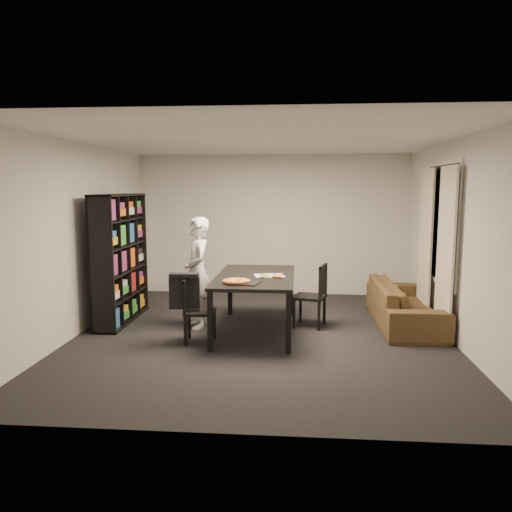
# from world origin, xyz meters

# --- Properties ---
(room) EXTENTS (5.01, 5.51, 2.61)m
(room) POSITION_xyz_m (0.00, 0.00, 1.30)
(room) COLOR black
(room) RESTS_ON ground
(window_pane) EXTENTS (0.02, 1.40, 1.60)m
(window_pane) POSITION_xyz_m (2.48, 0.60, 1.50)
(window_pane) COLOR black
(window_pane) RESTS_ON room
(window_frame) EXTENTS (0.03, 1.52, 1.72)m
(window_frame) POSITION_xyz_m (2.48, 0.60, 1.50)
(window_frame) COLOR white
(window_frame) RESTS_ON room
(curtain_left) EXTENTS (0.03, 0.70, 2.25)m
(curtain_left) POSITION_xyz_m (2.40, 0.08, 1.15)
(curtain_left) COLOR beige
(curtain_left) RESTS_ON room
(curtain_right) EXTENTS (0.03, 0.70, 2.25)m
(curtain_right) POSITION_xyz_m (2.40, 1.12, 1.15)
(curtain_right) COLOR beige
(curtain_right) RESTS_ON room
(bookshelf) EXTENTS (0.35, 1.50, 1.90)m
(bookshelf) POSITION_xyz_m (-2.16, 0.60, 0.95)
(bookshelf) COLOR black
(bookshelf) RESTS_ON room
(dining_table) EXTENTS (1.06, 1.91, 0.79)m
(dining_table) POSITION_xyz_m (-0.10, 0.19, 0.72)
(dining_table) COLOR black
(dining_table) RESTS_ON room
(chair_left) EXTENTS (0.42, 0.42, 0.84)m
(chair_left) POSITION_xyz_m (-0.85, -0.36, 0.48)
(chair_left) COLOR black
(chair_left) RESTS_ON room
(chair_right) EXTENTS (0.52, 0.52, 0.91)m
(chair_right) POSITION_xyz_m (0.74, 0.50, 0.52)
(chair_right) COLOR black
(chair_right) RESTS_ON room
(draped_jacket) EXTENTS (0.40, 0.19, 0.47)m
(draped_jacket) POSITION_xyz_m (-0.97, -0.37, 0.70)
(draped_jacket) COLOR black
(draped_jacket) RESTS_ON chair_left
(person) EXTENTS (0.56, 0.67, 1.58)m
(person) POSITION_xyz_m (-0.94, 0.35, 0.79)
(person) COLOR silver
(person) RESTS_ON room
(baking_tray) EXTENTS (0.45, 0.39, 0.01)m
(baking_tray) POSITION_xyz_m (-0.21, -0.38, 0.80)
(baking_tray) COLOR black
(baking_tray) RESTS_ON dining_table
(pepperoni_pizza) EXTENTS (0.35, 0.35, 0.03)m
(pepperoni_pizza) POSITION_xyz_m (-0.29, -0.38, 0.82)
(pepperoni_pizza) COLOR #9D522D
(pepperoni_pizza) RESTS_ON dining_table
(kitchen_towel) EXTENTS (0.46, 0.38, 0.01)m
(kitchen_towel) POSITION_xyz_m (0.09, 0.17, 0.80)
(kitchen_towel) COLOR silver
(kitchen_towel) RESTS_ON dining_table
(pizza_slices) EXTENTS (0.43, 0.39, 0.01)m
(pizza_slices) POSITION_xyz_m (0.12, 0.12, 0.81)
(pizza_slices) COLOR gold
(pizza_slices) RESTS_ON dining_table
(sofa) EXTENTS (0.82, 2.10, 0.61)m
(sofa) POSITION_xyz_m (2.05, 0.73, 0.31)
(sofa) COLOR #43331A
(sofa) RESTS_ON room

